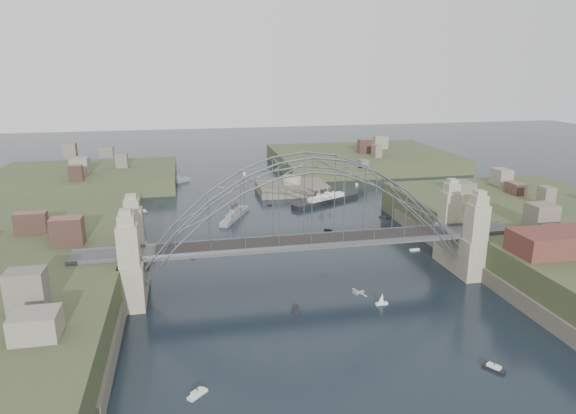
{
  "coord_description": "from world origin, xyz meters",
  "views": [
    {
      "loc": [
        -21.73,
        -87.03,
        40.06
      ],
      "look_at": [
        0.0,
        18.0,
        10.0
      ],
      "focal_mm": 31.7,
      "sensor_mm": 36.0,
      "label": 1
    }
  ],
  "objects_px": {
    "naval_cruiser_far": "(168,182)",
    "ocean_liner": "(326,200)",
    "bridge": "(308,221)",
    "fort_island": "(292,193)",
    "wharf_shed": "(568,241)",
    "naval_cruiser_near": "(235,215)"
  },
  "relations": [
    {
      "from": "naval_cruiser_far",
      "to": "ocean_liner",
      "type": "relative_size",
      "value": 0.64
    },
    {
      "from": "bridge",
      "to": "naval_cruiser_far",
      "type": "xyz_separation_m",
      "value": [
        -27.69,
        89.95,
        -11.44
      ]
    },
    {
      "from": "fort_island",
      "to": "wharf_shed",
      "type": "distance_m",
      "value": 90.48
    },
    {
      "from": "bridge",
      "to": "wharf_shed",
      "type": "bearing_deg",
      "value": -17.65
    },
    {
      "from": "wharf_shed",
      "to": "naval_cruiser_far",
      "type": "bearing_deg",
      "value": 124.59
    },
    {
      "from": "wharf_shed",
      "to": "ocean_liner",
      "type": "distance_m",
      "value": 73.7
    },
    {
      "from": "naval_cruiser_near",
      "to": "ocean_liner",
      "type": "height_order",
      "value": "ocean_liner"
    },
    {
      "from": "bridge",
      "to": "naval_cruiser_near",
      "type": "xyz_separation_m",
      "value": [
        -9.14,
        45.05,
        -11.51
      ]
    },
    {
      "from": "fort_island",
      "to": "naval_cruiser_far",
      "type": "bearing_deg",
      "value": 153.31
    },
    {
      "from": "bridge",
      "to": "fort_island",
      "type": "xyz_separation_m",
      "value": [
        12.0,
        70.0,
        -12.66
      ]
    },
    {
      "from": "bridge",
      "to": "ocean_liner",
      "type": "relative_size",
      "value": 3.61
    },
    {
      "from": "fort_island",
      "to": "ocean_liner",
      "type": "distance_m",
      "value": 16.87
    },
    {
      "from": "naval_cruiser_near",
      "to": "naval_cruiser_far",
      "type": "bearing_deg",
      "value": 112.44
    },
    {
      "from": "bridge",
      "to": "naval_cruiser_far",
      "type": "relative_size",
      "value": 5.61
    },
    {
      "from": "naval_cruiser_near",
      "to": "ocean_liner",
      "type": "bearing_deg",
      "value": 18.99
    },
    {
      "from": "bridge",
      "to": "wharf_shed",
      "type": "height_order",
      "value": "bridge"
    },
    {
      "from": "wharf_shed",
      "to": "naval_cruiser_near",
      "type": "xyz_separation_m",
      "value": [
        -53.14,
        59.05,
        -9.19
      ]
    },
    {
      "from": "naval_cruiser_near",
      "to": "ocean_liner",
      "type": "distance_m",
      "value": 30.08
    },
    {
      "from": "fort_island",
      "to": "naval_cruiser_near",
      "type": "bearing_deg",
      "value": -130.28
    },
    {
      "from": "fort_island",
      "to": "wharf_shed",
      "type": "xyz_separation_m",
      "value": [
        32.0,
        -84.0,
        10.34
      ]
    },
    {
      "from": "naval_cruiser_near",
      "to": "fort_island",
      "type": "bearing_deg",
      "value": 49.72
    },
    {
      "from": "fort_island",
      "to": "naval_cruiser_near",
      "type": "distance_m",
      "value": 32.73
    }
  ]
}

